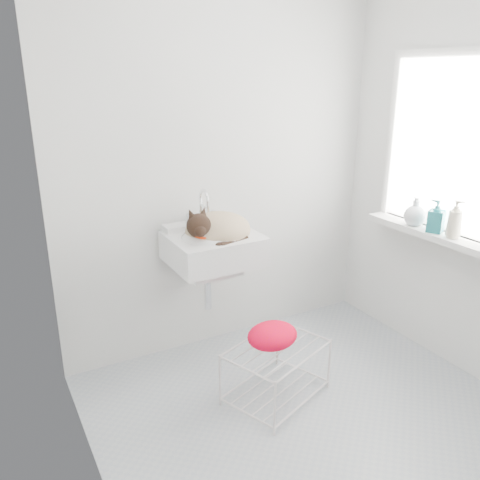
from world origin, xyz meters
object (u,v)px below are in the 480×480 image
bottle_b (434,232)px  bottle_c (414,225)px  wire_rack (276,373)px  bottle_a (452,238)px  sink (213,235)px  cat (216,229)px

bottle_b → bottle_c: 0.16m
wire_rack → bottle_a: bottle_a is taller
sink → bottle_a: 1.40m
sink → bottle_a: size_ratio=2.78×
sink → bottle_c: 1.28m
bottle_a → bottle_c: bottle_a is taller
wire_rack → bottle_b: 1.28m
wire_rack → cat: bearing=103.4°
wire_rack → bottle_c: 1.28m
sink → bottle_b: bearing=-26.4°
cat → wire_rack: 0.90m
cat → bottle_c: size_ratio=2.37×
cat → wire_rack: size_ratio=0.78×
bottle_a → bottle_b: bottle_b is taller
bottle_a → bottle_c: 0.29m
cat → bottle_a: (1.19, -0.71, -0.04)m
sink → bottle_a: sink is taller
bottle_a → bottle_b: size_ratio=0.96×
sink → wire_rack: size_ratio=0.99×
wire_rack → bottle_c: (1.07, 0.08, 0.70)m
wire_rack → bottle_b: bearing=-4.4°
bottle_a → bottle_c: bearing=90.0°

